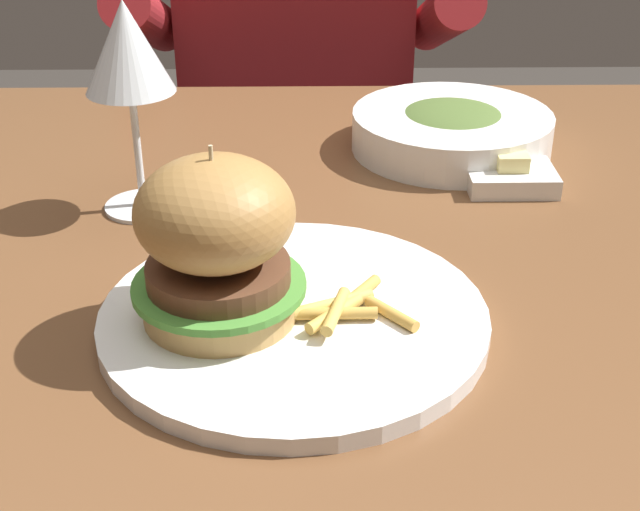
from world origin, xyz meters
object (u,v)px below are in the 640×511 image
butter_dish (510,176)px  soup_bowl (452,130)px  diner_person (297,136)px  burger_sandwich (216,241)px  wine_glass (128,54)px  main_plate (294,318)px

butter_dish → soup_bowl: 0.11m
butter_dish → diner_person: (-0.22, 0.60, -0.19)m
soup_bowl → burger_sandwich: bearing=-122.1°
wine_glass → soup_bowl: 0.37m
butter_dish → burger_sandwich: bearing=-136.4°
soup_bowl → wine_glass: bearing=-155.6°
butter_dish → soup_bowl: bearing=113.9°
main_plate → diner_person: 0.87m
wine_glass → soup_bowl: wine_glass is taller
soup_bowl → diner_person: 0.57m
wine_glass → main_plate: bearing=-54.9°
burger_sandwich → wine_glass: size_ratio=0.68×
main_plate → butter_dish: 0.33m
soup_bowl → diner_person: (-0.17, 0.50, -0.20)m
wine_glass → butter_dish: size_ratio=2.25×
soup_bowl → diner_person: size_ratio=0.18×
burger_sandwich → butter_dish: burger_sandwich is taller
diner_person → burger_sandwich: bearing=-93.2°
wine_glass → butter_dish: wine_glass is taller
butter_dish → diner_person: 0.67m
wine_glass → butter_dish: bearing=6.7°
soup_bowl → diner_person: diner_person is taller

